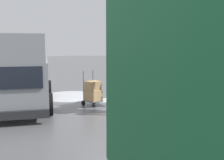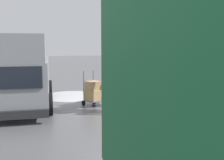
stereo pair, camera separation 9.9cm
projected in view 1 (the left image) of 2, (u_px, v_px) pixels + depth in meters
The scene contains 10 objects.
ground_plane at pixel (113, 104), 10.26m from camera, with size 90.00×90.00×0.00m, color #5B5B5E.
slush_patch_near_cluster at pixel (130, 102), 10.64m from camera, with size 2.53×2.53×0.01m, color silver.
slush_patch_under_van at pixel (70, 96), 11.83m from camera, with size 2.56×2.56×0.01m, color silver.
slush_patch_mid_street at pixel (215, 117), 8.39m from camera, with size 1.26×1.26×0.01m, color #ADAFB5.
cargo_van_parked_right at pixel (20, 75), 9.59m from camera, with size 2.32×5.40×2.60m.
shopping_cart_vendor at pixel (124, 90), 10.00m from camera, with size 0.77×0.95×1.02m.
hand_dolly_boxes at pixel (93, 92), 9.83m from camera, with size 0.77×0.86×1.32m.
pedestrian_pink_side at pixel (125, 66), 8.83m from camera, with size 1.04×1.04×2.15m.
pedestrian_black_side at pixel (142, 64), 9.93m from camera, with size 1.04×1.04×2.15m.
street_lamp at pixel (213, 42), 8.02m from camera, with size 0.28×0.28×3.86m.
Camera 1 is at (2.14, 9.82, 2.29)m, focal length 42.34 mm.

